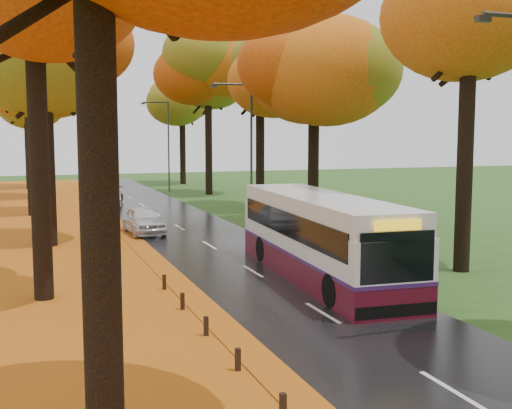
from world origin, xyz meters
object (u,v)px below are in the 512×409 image
streetlamp_far (166,139)px  bus (321,235)px  car_silver (109,197)px  car_dark (108,196)px  car_white (143,220)px  streetlamp_mid (247,142)px

streetlamp_far → bus: (-2.02, -35.86, -3.13)m
car_silver → car_dark: bearing=90.2°
car_silver → car_white: bearing=-84.9°
car_silver → car_dark: 1.16m
car_dark → bus: bearing=-65.2°
streetlamp_mid → streetlamp_far: 22.00m
streetlamp_mid → car_white: bearing=-166.4°
car_silver → bus: bearing=-75.8°
bus → car_white: bus is taller
streetlamp_mid → car_dark: streetlamp_mid is taller
car_white → car_silver: size_ratio=0.97×
bus → car_dark: 27.07m
car_silver → car_dark: size_ratio=1.01×
streetlamp_far → bus: streetlamp_far is taller
streetlamp_far → streetlamp_mid: bearing=-90.0°
streetlamp_far → bus: 36.05m
streetlamp_mid → bus: streetlamp_mid is taller
car_white → car_silver: bearing=86.9°
car_white → streetlamp_far: bearing=71.7°
streetlamp_far → car_dark: (-6.21, -9.13, -4.06)m
streetlamp_mid → streetlamp_far: size_ratio=1.00×
streetlamp_far → car_white: (-6.20, -23.50, -3.97)m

